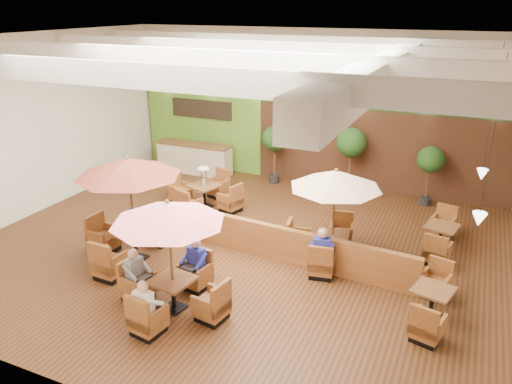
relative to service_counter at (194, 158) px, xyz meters
The scene contains 17 objects.
room 6.78m from the service_counter, 39.88° to the right, with size 14.04×14.00×5.52m.
service_counter is the anchor object (origin of this frame).
booth_divider 7.93m from the service_counter, 42.17° to the right, with size 6.79×0.18×0.94m, color brown.
table_0 7.27m from the service_counter, 72.26° to the right, with size 2.69×2.78×2.82m.
table_1 9.49m from the service_counter, 62.20° to the right, with size 2.60×2.60×2.60m.
table_2 8.43m from the service_counter, 34.66° to the right, with size 2.43×2.53×2.52m.
table_3 3.61m from the service_counter, 54.35° to the right, with size 2.69×2.69×1.54m.
table_4 11.48m from the service_counter, 33.56° to the right, with size 0.94×2.44×0.87m.
table_5 9.90m from the service_counter, 17.46° to the right, with size 0.94×2.47×0.89m.
topiary_0 3.46m from the service_counter, ahead, with size 0.93×0.93×2.15m.
topiary_1 6.23m from the service_counter, ahead, with size 1.01×1.01×2.35m.
topiary_2 8.78m from the service_counter, ahead, with size 0.86×0.86×2.00m.
diner_0 10.27m from the service_counter, 64.67° to the right, with size 0.41×0.36×0.79m.
diner_1 8.59m from the service_counter, 59.25° to the right, with size 0.43×0.37×0.81m.
diner_2 9.02m from the service_counter, 67.54° to the right, with size 0.36×0.42×0.80m.
diner_3 8.94m from the service_counter, 39.30° to the right, with size 0.46×0.41×0.85m.
diner_4 8.94m from the service_counter, 39.30° to the right, with size 0.45×0.41×0.84m.
Camera 1 is at (5.44, -11.03, 6.32)m, focal length 35.00 mm.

